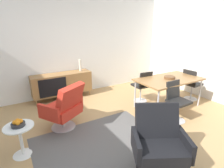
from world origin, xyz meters
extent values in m
plane|color=tan|center=(0.00, 0.00, 0.00)|extent=(8.32, 8.32, 0.00)
cube|color=white|center=(0.00, 2.60, 1.40)|extent=(6.80, 0.12, 2.80)
cube|color=white|center=(3.20, 0.00, 1.40)|extent=(0.12, 5.60, 2.80)
cube|color=olive|center=(-0.32, 2.30, 0.44)|extent=(1.60, 0.44, 0.56)
cube|color=black|center=(-0.62, 2.08, 0.44)|extent=(0.70, 0.01, 0.48)
cylinder|color=olive|center=(-1.06, 2.13, 0.08)|extent=(0.03, 0.03, 0.16)
cylinder|color=olive|center=(0.42, 2.13, 0.08)|extent=(0.03, 0.03, 0.16)
cylinder|color=olive|center=(-1.06, 2.47, 0.08)|extent=(0.03, 0.03, 0.16)
cylinder|color=olive|center=(0.42, 2.47, 0.08)|extent=(0.03, 0.03, 0.16)
cylinder|color=beige|center=(0.24, 2.30, 0.89)|extent=(0.07, 0.07, 0.33)
cube|color=olive|center=(1.79, 0.41, 0.72)|extent=(1.60, 0.90, 0.04)
cylinder|color=#B7B7BC|center=(1.07, 0.02, 0.35)|extent=(0.04, 0.04, 0.70)
cylinder|color=#B7B7BC|center=(2.51, 0.02, 0.35)|extent=(0.04, 0.04, 0.70)
cylinder|color=#B7B7BC|center=(1.07, 0.80, 0.35)|extent=(0.04, 0.04, 0.70)
cylinder|color=#B7B7BC|center=(2.51, 0.80, 0.35)|extent=(0.04, 0.04, 0.70)
cylinder|color=brown|center=(1.79, 0.40, 0.77)|extent=(0.26, 0.26, 0.06)
cube|color=black|center=(1.44, -0.21, 0.45)|extent=(0.41, 0.41, 0.05)
cube|color=black|center=(1.44, -0.03, 0.67)|extent=(0.38, 0.09, 0.38)
cylinder|color=#B7B7BC|center=(1.44, -0.21, 0.21)|extent=(0.04, 0.04, 0.42)
cylinder|color=#B7B7BC|center=(1.44, -0.21, 0.01)|extent=(0.36, 0.36, 0.01)
cube|color=black|center=(1.44, 1.03, 0.45)|extent=(0.42, 0.42, 0.05)
cube|color=black|center=(1.43, 0.85, 0.67)|extent=(0.38, 0.11, 0.38)
cylinder|color=#B7B7BC|center=(1.44, 1.03, 0.21)|extent=(0.04, 0.04, 0.42)
cylinder|color=#B7B7BC|center=(1.44, 1.03, 0.01)|extent=(0.36, 0.36, 0.01)
cube|color=black|center=(2.74, 0.41, 0.45)|extent=(0.42, 0.42, 0.05)
cube|color=black|center=(2.56, 0.40, 0.67)|extent=(0.10, 0.38, 0.38)
cylinder|color=#B7B7BC|center=(2.74, 0.41, 0.21)|extent=(0.04, 0.04, 0.42)
cylinder|color=#B7B7BC|center=(2.74, 0.41, 0.01)|extent=(0.36, 0.36, 0.01)
cube|color=red|center=(-0.75, 0.80, 0.38)|extent=(0.80, 0.79, 0.20)
cube|color=red|center=(-0.63, 0.59, 0.69)|extent=(0.65, 0.54, 0.51)
cube|color=red|center=(-0.47, 0.97, 0.46)|extent=(0.31, 0.46, 0.28)
cube|color=red|center=(-1.03, 0.62, 0.46)|extent=(0.31, 0.46, 0.28)
cylinder|color=#B7B7BC|center=(-0.75, 0.80, 0.14)|extent=(0.06, 0.06, 0.28)
cylinder|color=#B7B7BC|center=(-0.75, 0.80, 0.01)|extent=(0.48, 0.48, 0.02)
cube|color=black|center=(0.05, -1.06, 0.38)|extent=(0.79, 0.78, 0.20)
cube|color=black|center=(0.16, -0.85, 0.69)|extent=(0.66, 0.52, 0.51)
cube|color=black|center=(-0.24, -0.90, 0.46)|extent=(0.29, 0.47, 0.28)
cube|color=black|center=(0.34, -1.21, 0.46)|extent=(0.29, 0.47, 0.28)
cylinder|color=#B7B7BC|center=(0.05, -1.06, 0.14)|extent=(0.06, 0.06, 0.28)
cylinder|color=white|center=(-1.54, 0.32, 0.51)|extent=(0.44, 0.44, 0.02)
cylinder|color=white|center=(-1.54, 0.32, 0.25)|extent=(0.05, 0.05, 0.50)
cone|color=white|center=(-1.54, 0.32, 0.01)|extent=(0.32, 0.32, 0.02)
cylinder|color=#262628|center=(-1.54, 0.32, 0.55)|extent=(0.20, 0.20, 0.05)
sphere|color=orange|center=(-1.50, 0.33, 0.59)|extent=(0.07, 0.07, 0.07)
sphere|color=orange|center=(-1.54, 0.36, 0.59)|extent=(0.07, 0.07, 0.07)
sphere|color=orange|center=(-1.58, 0.32, 0.59)|extent=(0.07, 0.07, 0.07)
sphere|color=orange|center=(-1.54, 0.28, 0.59)|extent=(0.07, 0.07, 0.07)
cube|color=#595654|center=(-0.35, -0.13, 0.00)|extent=(2.20, 1.70, 0.01)
camera|label=1|loc=(-1.53, -2.45, 1.98)|focal=28.66mm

